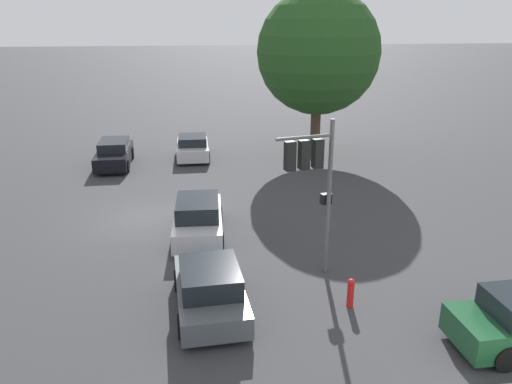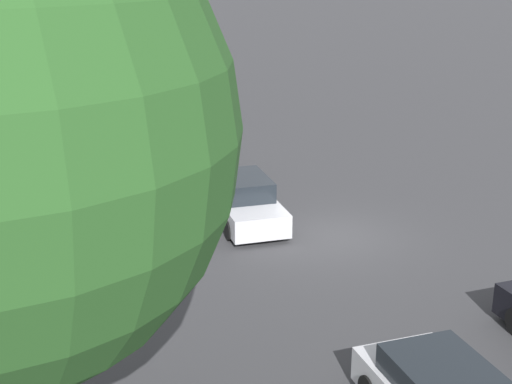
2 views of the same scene
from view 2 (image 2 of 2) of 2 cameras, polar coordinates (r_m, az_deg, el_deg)
name	(u,v)px [view 2 (image 2 of 2)]	position (r m, az deg, el deg)	size (l,w,h in m)	color
ground_plane	(330,236)	(22.91, 5.91, -3.50)	(300.00, 300.00, 0.00)	#333335
traffic_signal	(115,98)	(25.66, -11.20, 7.39)	(0.87, 2.00, 5.23)	#515456
crossing_car_2	(197,160)	(28.67, -4.77, 2.57)	(4.13, 2.14, 1.47)	#4C5156
crossing_car_3	(244,201)	(23.72, -0.97, -0.75)	(4.54, 2.14, 1.55)	#B7B7BC
fire_hydrant	(91,172)	(28.41, -13.03, 1.57)	(0.22, 0.22, 0.92)	red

